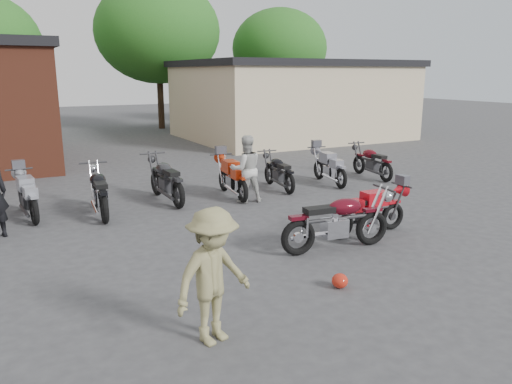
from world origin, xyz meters
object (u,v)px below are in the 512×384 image
helmet (340,281)px  row_bike_2 (99,189)px  person_light (246,169)px  person_tan (213,276)px  row_bike_6 (329,165)px  row_bike_4 (232,175)px  row_bike_1 (27,194)px  vintage_motorcycle (339,218)px  sportbike (369,209)px  row_bike_7 (372,160)px  row_bike_3 (166,177)px  row_bike_5 (279,170)px

helmet → row_bike_2: bearing=112.2°
person_light → person_tan: bearing=69.2°
helmet → row_bike_6: 7.43m
person_light → row_bike_4: 0.74m
person_light → row_bike_6: bearing=-156.9°
helmet → row_bike_1: bearing=121.1°
helmet → row_bike_1: size_ratio=0.13×
person_tan → row_bike_1: 7.12m
vintage_motorcycle → row_bike_1: 7.01m
sportbike → row_bike_4: 4.30m
sportbike → row_bike_2: size_ratio=0.88×
row_bike_6 → row_bike_7: 1.70m
person_light → row_bike_4: (-0.06, 0.68, -0.28)m
helmet → row_bike_4: (1.04, 6.01, 0.45)m
person_light → row_bike_7: 4.91m
row_bike_4 → row_bike_2: bearing=97.5°
row_bike_3 → row_bike_6: (4.90, -0.25, -0.08)m
helmet → person_tan: person_tan is taller
person_light → row_bike_7: person_light is taller
vintage_motorcycle → row_bike_7: bearing=50.9°
vintage_motorcycle → person_tan: size_ratio=1.26×
row_bike_2 → person_tan: bearing=-174.8°
vintage_motorcycle → row_bike_2: bearing=133.8°
vintage_motorcycle → row_bike_6: 5.71m
sportbike → row_bike_1: bearing=143.5°
person_light → vintage_motorcycle: bearing=98.0°
row_bike_2 → row_bike_6: bearing=-83.9°
sportbike → vintage_motorcycle: bearing=-157.0°
sportbike → row_bike_3: 5.29m
helmet → row_bike_5: row_bike_5 is taller
helmet → row_bike_2: size_ratio=0.12×
row_bike_1 → row_bike_7: bearing=-96.7°
row_bike_4 → vintage_motorcycle: bearing=-175.2°
sportbike → helmet: 2.85m
helmet → person_light: person_light is taller
row_bike_6 → row_bike_7: size_ratio=0.99×
vintage_motorcycle → person_light: (0.10, 3.94, 0.23)m
row_bike_3 → row_bike_6: bearing=-94.8°
row_bike_1 → row_bike_3: size_ratio=0.88×
row_bike_4 → row_bike_7: row_bike_4 is taller
row_bike_4 → sportbike: bearing=-160.0°
helmet → row_bike_4: row_bike_4 is taller
row_bike_1 → row_bike_6: (8.11, -0.33, -0.00)m
row_bike_7 → row_bike_1: bearing=93.1°
vintage_motorcycle → row_bike_7: 6.88m
row_bike_4 → person_tan: bearing=158.2°
row_bike_2 → row_bike_5: bearing=-81.9°
row_bike_6 → row_bike_2: bearing=100.3°
row_bike_3 → row_bike_7: size_ratio=1.13×
sportbike → row_bike_4: row_bike_4 is taller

